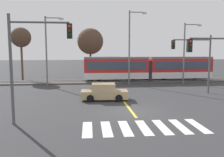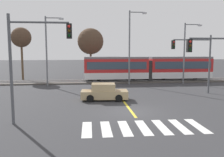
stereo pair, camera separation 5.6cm
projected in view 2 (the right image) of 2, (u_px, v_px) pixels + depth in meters
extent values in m
plane|color=#333335|center=(132.00, 112.00, 17.43)|extent=(200.00, 200.00, 0.00)
cube|color=#4C4742|center=(109.00, 81.00, 33.99)|extent=(120.00, 4.00, 0.18)
cube|color=#939399|center=(110.00, 81.00, 33.26)|extent=(120.00, 0.08, 0.10)
cube|color=#939399|center=(109.00, 80.00, 34.68)|extent=(120.00, 0.08, 0.10)
cube|color=silver|center=(116.00, 75.00, 33.99)|extent=(9.00, 2.60, 0.90)
cube|color=red|center=(116.00, 65.00, 33.83)|extent=(9.00, 2.60, 1.90)
cube|color=#384756|center=(117.00, 66.00, 32.52)|extent=(8.28, 0.04, 1.04)
cube|color=slate|center=(116.00, 58.00, 33.70)|extent=(9.00, 2.39, 0.28)
cylinder|color=black|center=(133.00, 78.00, 34.32)|extent=(0.70, 0.20, 0.70)
cylinder|color=black|center=(99.00, 78.00, 33.77)|extent=(0.70, 0.20, 0.70)
cube|color=silver|center=(179.00, 74.00, 35.04)|extent=(9.00, 2.60, 0.90)
cube|color=red|center=(180.00, 65.00, 34.87)|extent=(9.00, 2.60, 1.90)
cube|color=#384756|center=(183.00, 65.00, 33.56)|extent=(8.28, 0.04, 1.04)
cube|color=slate|center=(180.00, 58.00, 34.75)|extent=(9.00, 2.39, 0.28)
cylinder|color=black|center=(195.00, 77.00, 35.36)|extent=(0.70, 0.20, 0.70)
cylinder|color=black|center=(163.00, 78.00, 34.82)|extent=(0.70, 0.20, 0.70)
cube|color=#2D2D2D|center=(148.00, 70.00, 34.43)|extent=(0.50, 2.34, 2.80)
cube|color=silver|center=(87.00, 129.00, 13.57)|extent=(0.60, 2.81, 0.01)
cube|color=silver|center=(106.00, 129.00, 13.67)|extent=(0.60, 2.81, 0.01)
cube|color=silver|center=(125.00, 128.00, 13.78)|extent=(0.60, 2.81, 0.01)
cube|color=silver|center=(143.00, 127.00, 13.88)|extent=(0.60, 2.81, 0.01)
cube|color=silver|center=(162.00, 127.00, 13.99)|extent=(0.60, 2.81, 0.01)
cube|color=silver|center=(180.00, 126.00, 14.09)|extent=(0.60, 2.81, 0.01)
cube|color=silver|center=(197.00, 126.00, 14.19)|extent=(0.60, 2.81, 0.01)
cube|color=gold|center=(119.00, 95.00, 23.94)|extent=(0.20, 16.38, 0.01)
cube|color=tan|center=(104.00, 94.00, 21.58)|extent=(4.30, 1.97, 0.72)
cube|color=tan|center=(103.00, 87.00, 21.50)|extent=(2.20, 1.66, 0.64)
cube|color=#384756|center=(114.00, 87.00, 21.54)|extent=(0.19, 1.43, 0.52)
cube|color=#384756|center=(103.00, 86.00, 22.27)|extent=(1.78, 0.16, 0.48)
cylinder|color=black|center=(118.00, 95.00, 22.51)|extent=(0.65, 0.26, 0.64)
cylinder|color=black|center=(119.00, 98.00, 20.82)|extent=(0.65, 0.26, 0.64)
cylinder|color=black|center=(91.00, 95.00, 22.39)|extent=(0.65, 0.26, 0.64)
cylinder|color=black|center=(90.00, 98.00, 20.71)|extent=(0.65, 0.26, 0.64)
cylinder|color=#515459|center=(209.00, 64.00, 24.74)|extent=(0.18, 0.18, 6.09)
cylinder|color=#515459|center=(192.00, 40.00, 24.23)|extent=(4.00, 0.12, 0.12)
cube|color=black|center=(173.00, 45.00, 24.07)|extent=(0.32, 0.28, 0.90)
sphere|color=red|center=(174.00, 42.00, 23.89)|extent=(0.18, 0.18, 0.18)
sphere|color=#3A2706|center=(174.00, 45.00, 23.92)|extent=(0.18, 0.18, 0.18)
sphere|color=black|center=(174.00, 47.00, 23.95)|extent=(0.18, 0.18, 0.18)
cylinder|color=#515459|center=(11.00, 70.00, 14.19)|extent=(0.18, 0.18, 6.64)
cylinder|color=#515459|center=(39.00, 22.00, 14.05)|extent=(3.50, 0.12, 0.12)
cube|color=black|center=(69.00, 31.00, 14.30)|extent=(0.32, 0.28, 0.90)
sphere|color=red|center=(69.00, 26.00, 14.12)|extent=(0.18, 0.18, 0.18)
sphere|color=#3A2706|center=(69.00, 31.00, 14.15)|extent=(0.18, 0.18, 0.18)
sphere|color=black|center=(69.00, 36.00, 14.18)|extent=(0.18, 0.18, 0.18)
cylinder|color=#515459|center=(214.00, 38.00, 16.37)|extent=(3.50, 0.12, 0.12)
cube|color=black|center=(189.00, 46.00, 16.23)|extent=(0.32, 0.28, 0.90)
sphere|color=red|center=(190.00, 42.00, 16.05)|extent=(0.18, 0.18, 0.18)
sphere|color=#3A2706|center=(190.00, 46.00, 16.09)|extent=(0.18, 0.18, 0.18)
sphere|color=black|center=(190.00, 50.00, 16.12)|extent=(0.18, 0.18, 0.18)
cylinder|color=slate|center=(46.00, 52.00, 29.56)|extent=(0.20, 0.20, 8.70)
cylinder|color=slate|center=(53.00, 18.00, 29.18)|extent=(1.91, 0.12, 0.12)
cube|color=#B2B2B7|center=(61.00, 19.00, 29.30)|extent=(0.56, 0.28, 0.20)
cylinder|color=slate|center=(129.00, 48.00, 31.02)|extent=(0.20, 0.20, 9.62)
cylinder|color=slate|center=(137.00, 12.00, 30.58)|extent=(1.94, 0.12, 0.12)
cube|color=#B2B2B7|center=(144.00, 13.00, 30.70)|extent=(0.56, 0.28, 0.20)
cylinder|color=slate|center=(184.00, 54.00, 32.14)|extent=(0.20, 0.20, 8.17)
cylinder|color=slate|center=(192.00, 25.00, 31.80)|extent=(2.03, 0.12, 0.12)
cube|color=#B2B2B7|center=(200.00, 25.00, 31.92)|extent=(0.56, 0.28, 0.20)
cylinder|color=brown|center=(22.00, 61.00, 36.28)|extent=(0.32, 0.32, 5.89)
sphere|color=#4C3828|center=(21.00, 37.00, 35.87)|extent=(3.00, 3.00, 3.00)
cylinder|color=brown|center=(91.00, 62.00, 39.13)|extent=(0.32, 0.32, 5.15)
sphere|color=#4C3828|center=(91.00, 41.00, 38.73)|extent=(4.25, 4.25, 4.25)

